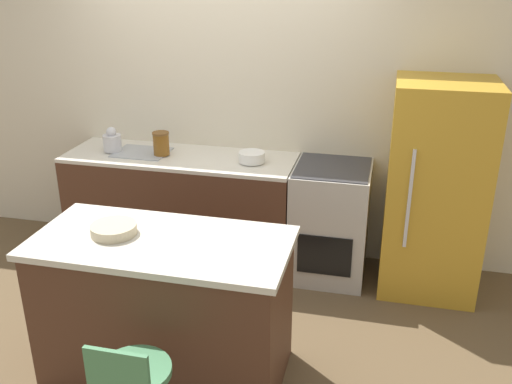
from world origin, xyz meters
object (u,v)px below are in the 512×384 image
object	(u,v)px
kettle	(112,141)
mixing_bowl	(252,157)
oven_range	(330,221)
refrigerator	(435,190)

from	to	relation	value
kettle	mixing_bowl	xyz separation A→B (m)	(1.21, -0.00, -0.04)
oven_range	refrigerator	world-z (taller)	refrigerator
kettle	mixing_bowl	bearing A→B (deg)	-0.00
oven_range	refrigerator	xyz separation A→B (m)	(0.78, -0.01, 0.36)
refrigerator	oven_range	bearing A→B (deg)	179.17
kettle	mixing_bowl	distance (m)	1.21
mixing_bowl	oven_range	bearing A→B (deg)	2.07
refrigerator	kettle	distance (m)	2.64
mixing_bowl	kettle	bearing A→B (deg)	180.00
oven_range	mixing_bowl	world-z (taller)	mixing_bowl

